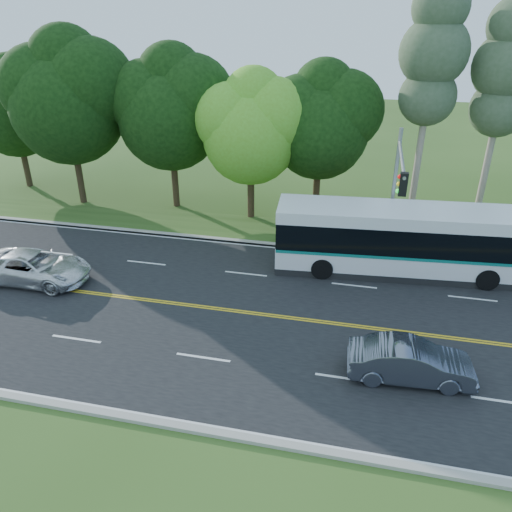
% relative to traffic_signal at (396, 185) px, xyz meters
% --- Properties ---
extents(ground, '(120.00, 120.00, 0.00)m').
position_rel_traffic_signal_xyz_m(ground, '(-6.49, -5.40, -4.67)').
color(ground, '#33511B').
rests_on(ground, ground).
extents(road, '(60.00, 14.00, 0.02)m').
position_rel_traffic_signal_xyz_m(road, '(-6.49, -5.40, -4.66)').
color(road, black).
rests_on(road, ground).
extents(curb_north, '(60.00, 0.30, 0.15)m').
position_rel_traffic_signal_xyz_m(curb_north, '(-6.49, 1.75, -4.60)').
color(curb_north, '#A4A094').
rests_on(curb_north, ground).
extents(curb_south, '(60.00, 0.30, 0.15)m').
position_rel_traffic_signal_xyz_m(curb_south, '(-6.49, -12.55, -4.60)').
color(curb_south, '#A4A094').
rests_on(curb_south, ground).
extents(grass_verge, '(60.00, 4.00, 0.10)m').
position_rel_traffic_signal_xyz_m(grass_verge, '(-6.49, 3.60, -4.62)').
color(grass_verge, '#33511B').
rests_on(grass_verge, ground).
extents(lane_markings, '(57.60, 13.82, 0.00)m').
position_rel_traffic_signal_xyz_m(lane_markings, '(-6.59, -5.40, -4.65)').
color(lane_markings, gold).
rests_on(lane_markings, road).
extents(tree_row, '(44.70, 9.10, 13.84)m').
position_rel_traffic_signal_xyz_m(tree_row, '(-11.65, 6.73, 2.06)').
color(tree_row, '#312115').
rests_on(tree_row, ground).
extents(bougainvillea_hedge, '(9.50, 2.25, 1.50)m').
position_rel_traffic_signal_xyz_m(bougainvillea_hedge, '(0.69, 2.75, -3.95)').
color(bougainvillea_hedge, '#A00D3A').
rests_on(bougainvillea_hedge, ground).
extents(traffic_signal, '(0.42, 6.10, 7.00)m').
position_rel_traffic_signal_xyz_m(traffic_signal, '(0.00, 0.00, 0.00)').
color(traffic_signal, '#919499').
rests_on(traffic_signal, ground).
extents(transit_bus, '(13.36, 3.94, 3.45)m').
position_rel_traffic_signal_xyz_m(transit_bus, '(0.92, 0.15, -2.94)').
color(transit_bus, white).
rests_on(transit_bus, road).
extents(sedan, '(4.63, 1.89, 1.49)m').
position_rel_traffic_signal_xyz_m(sedan, '(0.78, -8.36, -3.90)').
color(sedan, slate).
rests_on(sedan, road).
extents(suv, '(5.52, 2.58, 1.53)m').
position_rel_traffic_signal_xyz_m(suv, '(-17.03, -4.90, -3.89)').
color(suv, silver).
rests_on(suv, road).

